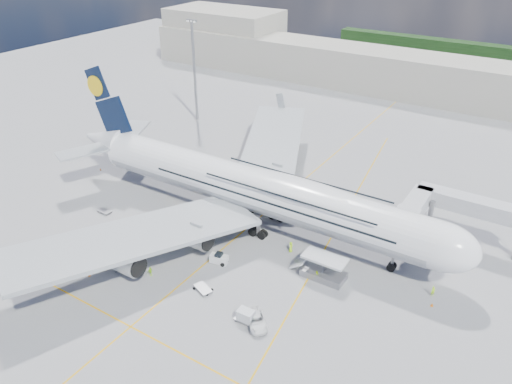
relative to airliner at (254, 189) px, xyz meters
The scene contains 31 objects.
ground 12.13m from the airliner, 91.49° to the right, with size 300.00×300.00×0.00m, color gray.
taxi_line_main 12.13m from the airliner, 91.49° to the right, with size 0.25×220.00×0.01m, color #DB9D0B.
taxi_line_cross 30.78m from the airliner, 90.50° to the right, with size 120.00×0.25×0.01m, color #DB9D0B.
taxi_line_diag 15.36m from the airliner, ahead, with size 0.25×100.00×0.01m, color #DB9D0B.
airliner is the anchor object (origin of this frame).
jet_bridge 31.50m from the airliner, 20.31° to the left, with size 18.80×12.10×8.50m.
cargo_loader 18.87m from the airliner, 23.23° to the right, with size 8.53×3.20×3.67m.
light_mast 53.72m from the airliner, 139.00° to the left, with size 3.00×0.70×25.50m.
terminal 85.00m from the airliner, 90.18° to the left, with size 180.00×16.00×12.00m, color #B2AD9E.
hangar 114.20m from the airliner, 127.98° to the left, with size 40.00×22.00×18.00m, color #B2AD9E.
dolly_row_a 28.84m from the airliner, 138.57° to the right, with size 2.62×1.42×0.38m.
dolly_row_b 24.20m from the airliner, 115.76° to the right, with size 3.04×2.24×0.40m.
dolly_row_c 25.89m from the airliner, 118.07° to the right, with size 3.47×1.94×0.50m.
dolly_back 28.34m from the airliner, 155.24° to the right, with size 2.61×1.41×0.38m.
dolly_nose_far 25.01m from the airliner, 60.25° to the right, with size 3.04×1.66×1.91m.
dolly_nose_near 20.45m from the airliner, 80.12° to the right, with size 3.31×2.55×0.43m.
baggage_tug 14.01m from the airliner, 83.40° to the right, with size 3.03×1.86×1.77m.
catering_truck_inner 19.11m from the airliner, 117.67° to the left, with size 7.10×3.09×4.15m.
catering_truck_outer 40.92m from the airliner, 114.77° to the left, with size 6.61×4.55×3.64m.
service_van 25.51m from the airliner, 56.95° to the right, with size 2.31×5.02×1.39m, color white.
crew_nose 32.31m from the airliner, ahead, with size 0.58×0.38×1.60m, color #B9FF1A.
crew_loader 19.09m from the airliner, 27.04° to the right, with size 0.76×0.60×1.57m, color #DAFF1A.
crew_wing 22.15m from the airliner, 104.57° to the right, with size 0.92×0.38×1.57m, color #9CEC18.
crew_van 11.86m from the airliner, 22.99° to the right, with size 0.88×0.57×1.79m, color #B9FC1A.
crew_tug 15.94m from the airliner, 119.85° to the right, with size 1.23×0.71×1.91m, color #8DDF17.
cone_nose 33.20m from the airliner, ahead, with size 0.43×0.43×0.55m.
cone_wing_left_inner 13.81m from the airliner, 92.39° to the left, with size 0.49×0.49×0.63m.
cone_wing_left_outer 27.40m from the airliner, 107.74° to the left, with size 0.45×0.45×0.57m.
cone_wing_right_inner 14.40m from the airliner, 142.46° to the right, with size 0.45×0.45×0.57m.
cone_wing_right_outer 29.55m from the airliner, 117.04° to the right, with size 0.38×0.38×0.48m.
cone_tail 39.43m from the airliner, behind, with size 0.39×0.39×0.50m.
Camera 1 is at (39.99, -52.33, 47.40)m, focal length 35.00 mm.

